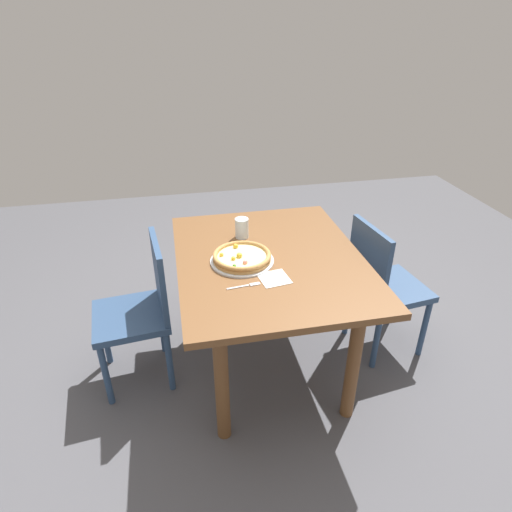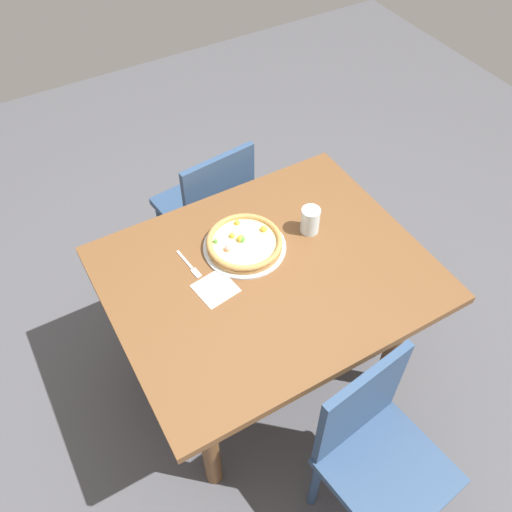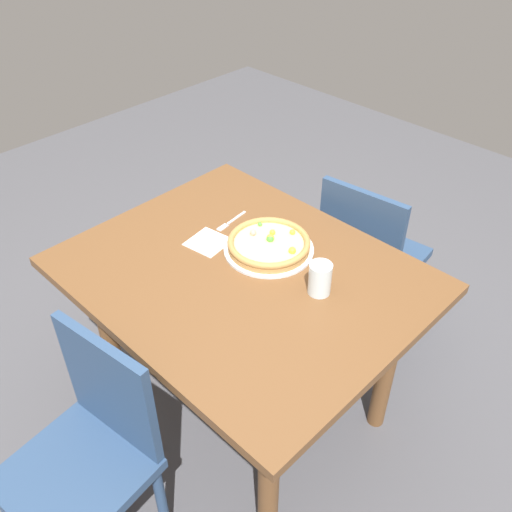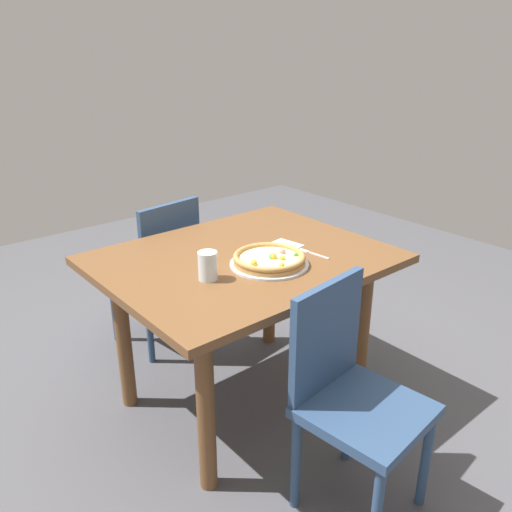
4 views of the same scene
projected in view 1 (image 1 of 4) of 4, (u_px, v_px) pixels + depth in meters
The scene contains 9 objects.
ground_plane at pixel (268, 364), 2.68m from camera, with size 6.00×6.00×0.00m, color #4C4C51.
dining_table at pixel (269, 275), 2.36m from camera, with size 1.22×0.99×0.77m.
chair_near at pixel (141, 308), 2.39m from camera, with size 0.44×0.44×0.87m.
chair_far at pixel (382, 284), 2.60m from camera, with size 0.45×0.45×0.87m.
plate at pixel (242, 261), 2.26m from camera, with size 0.33×0.33×0.01m, color silver.
pizza at pixel (242, 257), 2.25m from camera, with size 0.31×0.31×0.05m.
fork at pixel (246, 286), 2.06m from camera, with size 0.03×0.17×0.00m.
drinking_glass at pixel (242, 228), 2.48m from camera, with size 0.08×0.08×0.12m, color silver.
napkin at pixel (274, 278), 2.12m from camera, with size 0.14×0.14×0.00m, color white.
Camera 1 is at (1.95, -0.48, 1.91)m, focal length 30.33 mm.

